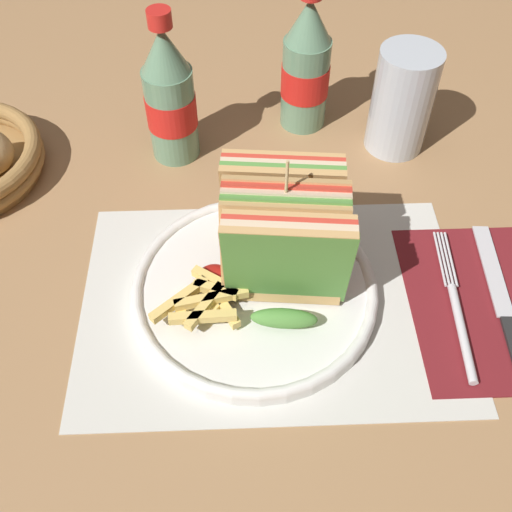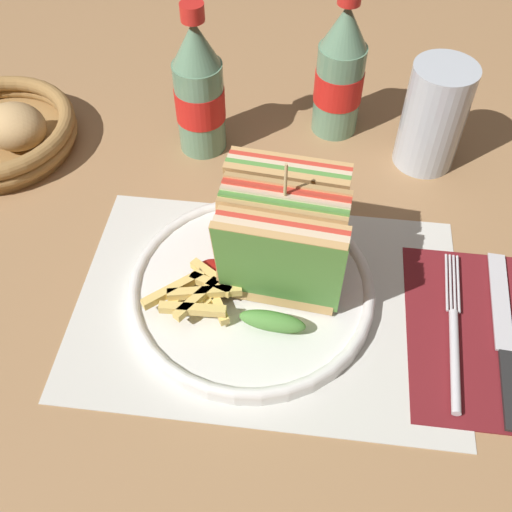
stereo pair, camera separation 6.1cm
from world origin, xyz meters
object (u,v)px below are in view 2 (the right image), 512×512
object	(u,v)px
club_sandwich	(283,239)
coke_bottle_near	(199,91)
glass_near	(434,117)
fork	(454,342)
coke_bottle_far	(340,74)
knife	(504,336)
plate_main	(254,289)

from	to	relation	value
club_sandwich	coke_bottle_near	bearing A→B (deg)	119.26
glass_near	fork	bearing A→B (deg)	-86.97
club_sandwich	fork	world-z (taller)	club_sandwich
club_sandwich	coke_bottle_near	distance (m)	0.25
club_sandwich	fork	size ratio (longest dim) A/B	0.85
coke_bottle_near	coke_bottle_far	size ratio (longest dim) A/B	1.00
club_sandwich	knife	distance (m)	0.24
coke_bottle_near	glass_near	size ratio (longest dim) A/B	1.44
coke_bottle_near	coke_bottle_far	distance (m)	0.18
club_sandwich	knife	bearing A→B (deg)	-9.87
fork	coke_bottle_far	size ratio (longest dim) A/B	0.97
plate_main	glass_near	size ratio (longest dim) A/B	1.90
coke_bottle_near	fork	bearing A→B (deg)	-42.46
knife	coke_bottle_near	xyz separation A→B (m)	(-0.35, 0.26, 0.08)
knife	coke_bottle_far	bearing A→B (deg)	123.39
coke_bottle_far	glass_near	world-z (taller)	coke_bottle_far
fork	coke_bottle_near	distance (m)	0.41
plate_main	club_sandwich	xyz separation A→B (m)	(0.03, 0.02, 0.07)
knife	glass_near	size ratio (longest dim) A/B	1.54
fork	glass_near	size ratio (longest dim) A/B	1.40
plate_main	coke_bottle_far	distance (m)	0.31
plate_main	club_sandwich	size ratio (longest dim) A/B	1.60
knife	glass_near	distance (m)	0.28
club_sandwich	glass_near	distance (m)	0.28
glass_near	plate_main	bearing A→B (deg)	-128.32
knife	coke_bottle_far	size ratio (longest dim) A/B	1.07
knife	club_sandwich	bearing A→B (deg)	173.70
club_sandwich	coke_bottle_near	xyz separation A→B (m)	(-0.12, 0.22, 0.01)
plate_main	glass_near	distance (m)	0.31
plate_main	coke_bottle_near	size ratio (longest dim) A/B	1.32
plate_main	coke_bottle_near	xyz separation A→B (m)	(-0.09, 0.23, 0.07)
fork	coke_bottle_near	bearing A→B (deg)	141.11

